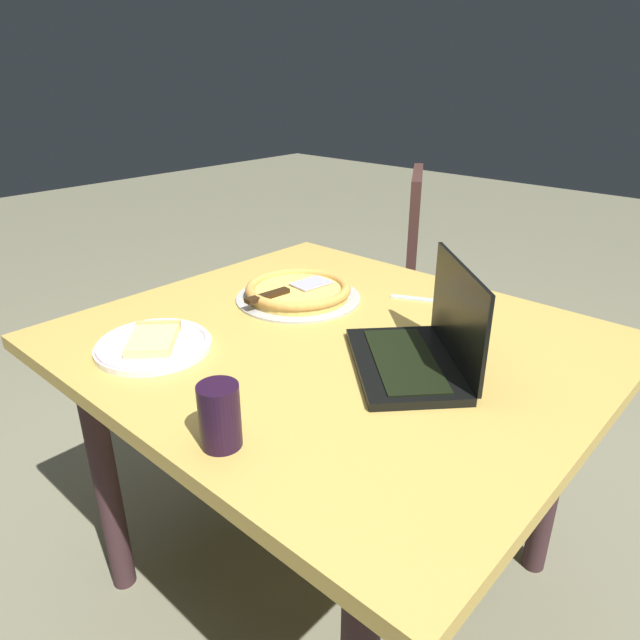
% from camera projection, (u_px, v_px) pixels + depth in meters
% --- Properties ---
extents(ground_plane, '(12.00, 12.00, 0.00)m').
position_uv_depth(ground_plane, '(332.00, 572.00, 1.62)').
color(ground_plane, '#6E6C55').
extents(dining_table, '(1.16, 1.04, 0.75)m').
position_uv_depth(dining_table, '(334.00, 373.00, 1.36)').
color(dining_table, '#B79645').
rests_on(dining_table, ground_plane).
extents(laptop, '(0.38, 0.37, 0.22)m').
position_uv_depth(laptop, '(422.00, 346.00, 1.17)').
color(laptop, black).
rests_on(laptop, dining_table).
extents(pizza_plate, '(0.25, 0.25, 0.04)m').
position_uv_depth(pizza_plate, '(154.00, 343.00, 1.25)').
color(pizza_plate, silver).
rests_on(pizza_plate, dining_table).
extents(pizza_tray, '(0.33, 0.33, 0.04)m').
position_uv_depth(pizza_tray, '(298.00, 291.00, 1.52)').
color(pizza_tray, '#A4A6A1').
rests_on(pizza_tray, dining_table).
extents(table_knife, '(0.22, 0.11, 0.01)m').
position_uv_depth(table_knife, '(443.00, 301.00, 1.50)').
color(table_knife, '#B0C1C5').
rests_on(table_knife, dining_table).
extents(drink_cup, '(0.07, 0.07, 0.11)m').
position_uv_depth(drink_cup, '(220.00, 415.00, 0.92)').
color(drink_cup, black).
rests_on(drink_cup, dining_table).
extents(chair_near, '(0.60, 0.60, 0.96)m').
position_uv_depth(chair_near, '(382.00, 274.00, 2.33)').
color(chair_near, '#37201C').
rests_on(chair_near, ground_plane).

